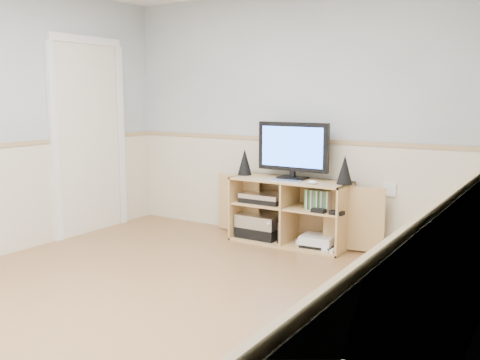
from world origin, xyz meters
name	(u,v)px	position (x,y,z in m)	size (l,w,h in m)	color
room	(150,133)	(-0.06, 0.12, 1.22)	(4.04, 4.54, 2.54)	#B47E50
media_cabinet	(292,210)	(0.08, 2.05, 0.33)	(1.85, 0.44, 0.65)	tan
monitor	(293,148)	(0.08, 2.05, 0.95)	(0.75, 0.18, 0.56)	black
speaker_left	(245,162)	(-0.46, 2.02, 0.79)	(0.15, 0.15, 0.27)	black
speaker_right	(345,170)	(0.63, 2.02, 0.79)	(0.15, 0.15, 0.27)	black
keyboard	(285,181)	(0.10, 1.86, 0.66)	(0.30, 0.12, 0.01)	silver
mouse	(312,182)	(0.38, 1.86, 0.67)	(0.10, 0.06, 0.04)	white
av_components	(262,218)	(-0.24, 2.00, 0.22)	(0.52, 0.33, 0.47)	black
game_consoles	(317,241)	(0.39, 1.99, 0.07)	(0.45, 0.30, 0.11)	white
game_cases	(319,200)	(0.40, 1.98, 0.48)	(0.24, 0.14, 0.19)	#3F8C3F
wall_outlet	(390,190)	(1.00, 2.23, 0.60)	(0.12, 0.03, 0.12)	white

